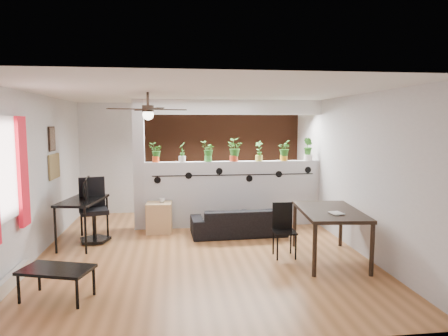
{
  "coord_description": "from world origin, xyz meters",
  "views": [
    {
      "loc": [
        -0.41,
        -6.56,
        2.13
      ],
      "look_at": [
        0.49,
        0.6,
        1.32
      ],
      "focal_mm": 32.0,
      "sensor_mm": 36.0,
      "label": 1
    }
  ],
  "objects_px": {
    "ceiling_fan": "(148,111)",
    "potted_plant_6": "(308,148)",
    "potted_plant_2": "(208,151)",
    "office_chair": "(94,214)",
    "potted_plant_3": "(234,149)",
    "sofa": "(239,222)",
    "computer_desk": "(82,204)",
    "cube_shelf": "(159,218)",
    "potted_plant_4": "(259,150)",
    "potted_plant_0": "(156,152)",
    "folding_chair": "(283,225)",
    "cup": "(162,200)",
    "potted_plant_1": "(182,151)",
    "dining_table": "(330,215)",
    "potted_plant_5": "(284,150)",
    "coffee_table": "(56,271)"
  },
  "relations": [
    {
      "from": "sofa",
      "to": "office_chair",
      "type": "relative_size",
      "value": 1.52
    },
    {
      "from": "potted_plant_1",
      "to": "potted_plant_0",
      "type": "bearing_deg",
      "value": 180.0
    },
    {
      "from": "potted_plant_4",
      "to": "dining_table",
      "type": "height_order",
      "value": "potted_plant_4"
    },
    {
      "from": "ceiling_fan",
      "to": "potted_plant_6",
      "type": "bearing_deg",
      "value": 29.51
    },
    {
      "from": "cube_shelf",
      "to": "coffee_table",
      "type": "distance_m",
      "value": 3.08
    },
    {
      "from": "coffee_table",
      "to": "ceiling_fan",
      "type": "bearing_deg",
      "value": 53.45
    },
    {
      "from": "ceiling_fan",
      "to": "potted_plant_6",
      "type": "relative_size",
      "value": 2.47
    },
    {
      "from": "potted_plant_6",
      "to": "cube_shelf",
      "type": "xyz_separation_m",
      "value": [
        -3.1,
        -0.34,
        -1.31
      ]
    },
    {
      "from": "potted_plant_1",
      "to": "cube_shelf",
      "type": "bearing_deg",
      "value": -143.82
    },
    {
      "from": "cup",
      "to": "office_chair",
      "type": "bearing_deg",
      "value": -160.27
    },
    {
      "from": "potted_plant_2",
      "to": "office_chair",
      "type": "relative_size",
      "value": 0.37
    },
    {
      "from": "potted_plant_1",
      "to": "folding_chair",
      "type": "height_order",
      "value": "potted_plant_1"
    },
    {
      "from": "ceiling_fan",
      "to": "folding_chair",
      "type": "bearing_deg",
      "value": -4.48
    },
    {
      "from": "cube_shelf",
      "to": "sofa",
      "type": "bearing_deg",
      "value": -11.02
    },
    {
      "from": "potted_plant_4",
      "to": "coffee_table",
      "type": "relative_size",
      "value": 0.44
    },
    {
      "from": "office_chair",
      "to": "potted_plant_5",
      "type": "bearing_deg",
      "value": 11.7
    },
    {
      "from": "ceiling_fan",
      "to": "potted_plant_1",
      "type": "bearing_deg",
      "value": 73.11
    },
    {
      "from": "office_chair",
      "to": "folding_chair",
      "type": "height_order",
      "value": "office_chair"
    },
    {
      "from": "potted_plant_5",
      "to": "potted_plant_2",
      "type": "bearing_deg",
      "value": -180.0
    },
    {
      "from": "potted_plant_1",
      "to": "coffee_table",
      "type": "height_order",
      "value": "potted_plant_1"
    },
    {
      "from": "cube_shelf",
      "to": "potted_plant_5",
      "type": "bearing_deg",
      "value": 10.0
    },
    {
      "from": "folding_chair",
      "to": "cup",
      "type": "bearing_deg",
      "value": 140.65
    },
    {
      "from": "ceiling_fan",
      "to": "potted_plant_6",
      "type": "height_order",
      "value": "ceiling_fan"
    },
    {
      "from": "potted_plant_1",
      "to": "computer_desk",
      "type": "relative_size",
      "value": 0.33
    },
    {
      "from": "potted_plant_0",
      "to": "cup",
      "type": "height_order",
      "value": "potted_plant_0"
    },
    {
      "from": "ceiling_fan",
      "to": "dining_table",
      "type": "relative_size",
      "value": 0.78
    },
    {
      "from": "potted_plant_0",
      "to": "potted_plant_5",
      "type": "bearing_deg",
      "value": 0.0
    },
    {
      "from": "sofa",
      "to": "computer_desk",
      "type": "height_order",
      "value": "computer_desk"
    },
    {
      "from": "potted_plant_2",
      "to": "potted_plant_3",
      "type": "distance_m",
      "value": 0.53
    },
    {
      "from": "potted_plant_6",
      "to": "cube_shelf",
      "type": "height_order",
      "value": "potted_plant_6"
    },
    {
      "from": "potted_plant_0",
      "to": "potted_plant_2",
      "type": "relative_size",
      "value": 0.94
    },
    {
      "from": "potted_plant_3",
      "to": "computer_desk",
      "type": "distance_m",
      "value": 3.1
    },
    {
      "from": "potted_plant_4",
      "to": "potted_plant_5",
      "type": "height_order",
      "value": "potted_plant_5"
    },
    {
      "from": "potted_plant_1",
      "to": "potted_plant_3",
      "type": "xyz_separation_m",
      "value": [
        1.05,
        -0.0,
        0.03
      ]
    },
    {
      "from": "folding_chair",
      "to": "potted_plant_4",
      "type": "bearing_deg",
      "value": 89.64
    },
    {
      "from": "potted_plant_3",
      "to": "potted_plant_6",
      "type": "bearing_deg",
      "value": -0.0
    },
    {
      "from": "coffee_table",
      "to": "potted_plant_4",
      "type": "bearing_deg",
      "value": 45.33
    },
    {
      "from": "potted_plant_2",
      "to": "dining_table",
      "type": "distance_m",
      "value": 2.95
    },
    {
      "from": "dining_table",
      "to": "coffee_table",
      "type": "xyz_separation_m",
      "value": [
        -3.81,
        -0.95,
        -0.36
      ]
    },
    {
      "from": "computer_desk",
      "to": "coffee_table",
      "type": "height_order",
      "value": "computer_desk"
    },
    {
      "from": "sofa",
      "to": "folding_chair",
      "type": "xyz_separation_m",
      "value": [
        0.52,
        -1.26,
        0.26
      ]
    },
    {
      "from": "potted_plant_3",
      "to": "office_chair",
      "type": "bearing_deg",
      "value": -163.89
    },
    {
      "from": "potted_plant_4",
      "to": "computer_desk",
      "type": "bearing_deg",
      "value": -164.21
    },
    {
      "from": "sofa",
      "to": "folding_chair",
      "type": "distance_m",
      "value": 1.39
    },
    {
      "from": "potted_plant_1",
      "to": "office_chair",
      "type": "relative_size",
      "value": 0.35
    },
    {
      "from": "potted_plant_2",
      "to": "office_chair",
      "type": "height_order",
      "value": "potted_plant_2"
    },
    {
      "from": "potted_plant_4",
      "to": "computer_desk",
      "type": "distance_m",
      "value": 3.58
    },
    {
      "from": "ceiling_fan",
      "to": "potted_plant_2",
      "type": "distance_m",
      "value": 2.22
    },
    {
      "from": "potted_plant_0",
      "to": "cube_shelf",
      "type": "height_order",
      "value": "potted_plant_0"
    },
    {
      "from": "cup",
      "to": "folding_chair",
      "type": "relative_size",
      "value": 0.14
    }
  ]
}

